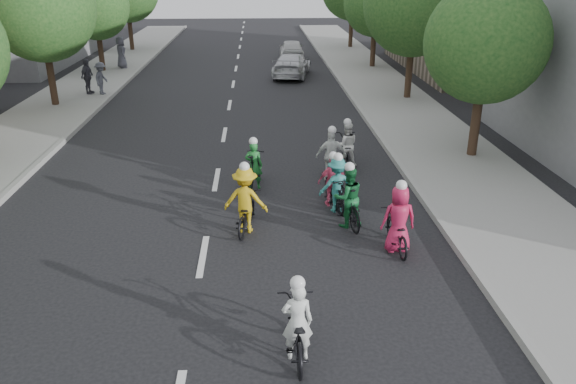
{
  "coord_description": "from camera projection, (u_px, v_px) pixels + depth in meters",
  "views": [
    {
      "loc": [
        1.36,
        -11.68,
        6.39
      ],
      "look_at": [
        2.08,
        1.4,
        1.0
      ],
      "focal_mm": 35.0,
      "sensor_mm": 36.0,
      "label": 1
    }
  ],
  "objects": [
    {
      "name": "tree_l_4",
      "position": [
        95.0,
        6.0,
        33.39
      ],
      "size": [
        4.0,
        4.0,
        5.97
      ],
      "color": "black",
      "rests_on": "ground"
    },
    {
      "name": "cyclist_3",
      "position": [
        332.0,
        185.0,
        15.75
      ],
      "size": [
        0.88,
        1.57,
        1.59
      ],
      "rotation": [
        0.0,
        0.0,
        3.27
      ],
      "color": "black",
      "rests_on": "ground"
    },
    {
      "name": "cyclist_7",
      "position": [
        337.0,
        188.0,
        15.33
      ],
      "size": [
        1.09,
        1.56,
        1.69
      ],
      "rotation": [
        0.0,
        0.0,
        3.34
      ],
      "color": "black",
      "rests_on": "ground"
    },
    {
      "name": "spectator_2",
      "position": [
        121.0,
        52.0,
        35.29
      ],
      "size": [
        0.93,
        1.1,
        1.92
      ],
      "primitive_type": "imported",
      "rotation": [
        0.0,
        0.0,
        1.98
      ],
      "color": "#545361",
      "rests_on": "sidewalk_left"
    },
    {
      "name": "cyclist_5",
      "position": [
        254.0,
        169.0,
        16.96
      ],
      "size": [
        0.84,
        1.89,
        1.61
      ],
      "rotation": [
        0.0,
        0.0,
        2.96
      ],
      "color": "black",
      "rests_on": "ground"
    },
    {
      "name": "bldg_se",
      "position": [
        493.0,
        4.0,
        34.61
      ],
      "size": [
        10.0,
        14.0,
        8.0
      ],
      "primitive_type": "cube",
      "color": "gray",
      "rests_on": "ground"
    },
    {
      "name": "cyclist_2",
      "position": [
        246.0,
        206.0,
        14.16
      ],
      "size": [
        1.21,
        1.86,
        1.87
      ],
      "rotation": [
        0.0,
        0.0,
        2.95
      ],
      "color": "black",
      "rests_on": "ground"
    },
    {
      "name": "follow_car_trail",
      "position": [
        292.0,
        49.0,
        39.44
      ],
      "size": [
        1.73,
        4.11,
        1.39
      ],
      "primitive_type": "imported",
      "rotation": [
        0.0,
        0.0,
        3.12
      ],
      "color": "silver",
      "rests_on": "ground"
    },
    {
      "name": "cyclist_6",
      "position": [
        346.0,
        149.0,
        18.75
      ],
      "size": [
        0.76,
        1.98,
        1.66
      ],
      "rotation": [
        0.0,
        0.0,
        3.1
      ],
      "color": "black",
      "rests_on": "ground"
    },
    {
      "name": "cyclist_0",
      "position": [
        297.0,
        328.0,
        9.66
      ],
      "size": [
        0.65,
        1.84,
        1.62
      ],
      "rotation": [
        0.0,
        0.0,
        3.14
      ],
      "color": "black",
      "rests_on": "ground"
    },
    {
      "name": "tree_r_1",
      "position": [
        414.0,
        5.0,
        26.29
      ],
      "size": [
        4.8,
        4.8,
        6.93
      ],
      "color": "black",
      "rests_on": "ground"
    },
    {
      "name": "tree_r_0",
      "position": [
        486.0,
        43.0,
        18.18
      ],
      "size": [
        4.0,
        4.0,
        5.97
      ],
      "color": "black",
      "rests_on": "ground"
    },
    {
      "name": "tree_r_2",
      "position": [
        376.0,
        4.0,
        34.81
      ],
      "size": [
        4.0,
        4.0,
        5.97
      ],
      "color": "black",
      "rests_on": "ground"
    },
    {
      "name": "tree_l_3",
      "position": [
        40.0,
        7.0,
        24.87
      ],
      "size": [
        4.8,
        4.8,
        6.93
      ],
      "color": "black",
      "rests_on": "ground"
    },
    {
      "name": "curb_right",
      "position": [
        374.0,
        130.0,
        22.66
      ],
      "size": [
        0.18,
        80.0,
        0.18
      ],
      "primitive_type": "cube",
      "color": "#999993",
      "rests_on": "ground"
    },
    {
      "name": "cyclist_1",
      "position": [
        348.0,
        201.0,
        14.47
      ],
      "size": [
        0.88,
        1.94,
        1.75
      ],
      "rotation": [
        0.0,
        0.0,
        3.34
      ],
      "color": "black",
      "rests_on": "ground"
    },
    {
      "name": "spectator_1",
      "position": [
        87.0,
        76.0,
        28.32
      ],
      "size": [
        0.66,
        1.1,
        1.76
      ],
      "primitive_type": "imported",
      "rotation": [
        0.0,
        0.0,
        1.34
      ],
      "color": "#494753",
      "rests_on": "sidewalk_left"
    },
    {
      "name": "follow_car_lead",
      "position": [
        292.0,
        65.0,
        33.45
      ],
      "size": [
        2.8,
        5.01,
        1.37
      ],
      "primitive_type": "imported",
      "rotation": [
        0.0,
        0.0,
        2.95
      ],
      "color": "silver",
      "rests_on": "ground"
    },
    {
      "name": "cyclist_4",
      "position": [
        398.0,
        226.0,
        13.22
      ],
      "size": [
        0.82,
        1.74,
        1.8
      ],
      "rotation": [
        0.0,
        0.0,
        3.18
      ],
      "color": "black",
      "rests_on": "ground"
    },
    {
      "name": "sidewalk_right",
      "position": [
        422.0,
        130.0,
        22.76
      ],
      "size": [
        4.0,
        80.0,
        0.15
      ],
      "primitive_type": "cube",
      "color": "gray",
      "rests_on": "ground"
    },
    {
      "name": "curb_left",
      "position": [
        70.0,
        135.0,
        22.05
      ],
      "size": [
        0.18,
        80.0,
        0.18
      ],
      "primitive_type": "cube",
      "color": "#999993",
      "rests_on": "ground"
    },
    {
      "name": "ground",
      "position": [
        203.0,
        256.0,
        13.15
      ],
      "size": [
        120.0,
        120.0,
        0.0
      ],
      "primitive_type": "plane",
      "color": "black",
      "rests_on": "ground"
    },
    {
      "name": "spectator_0",
      "position": [
        101.0,
        78.0,
        28.26
      ],
      "size": [
        0.78,
        1.13,
        1.6
      ],
      "primitive_type": "imported",
      "rotation": [
        0.0,
        0.0,
        1.38
      ],
      "color": "#525360",
      "rests_on": "sidewalk_left"
    },
    {
      "name": "cyclist_8",
      "position": [
        331.0,
        162.0,
        17.53
      ],
      "size": [
        0.97,
        1.76,
        1.77
      ],
      "rotation": [
        0.0,
        0.0,
        3.1
      ],
      "color": "black",
      "rests_on": "ground"
    },
    {
      "name": "sidewalk_left",
      "position": [
        19.0,
        136.0,
        21.95
      ],
      "size": [
        4.0,
        80.0,
        0.15
      ],
      "primitive_type": "cube",
      "color": "gray",
      "rests_on": "ground"
    }
  ]
}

